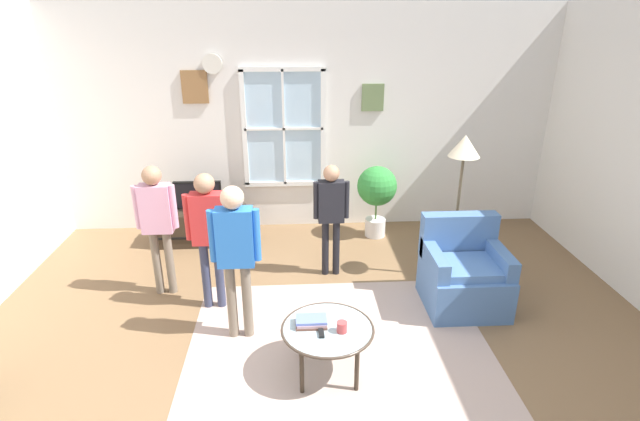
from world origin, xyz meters
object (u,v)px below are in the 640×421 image
Objects in this scene: tv_stand at (201,226)px; armchair at (463,275)px; person_black_shirt at (331,208)px; person_red_shirt at (208,226)px; floor_lamp at (463,161)px; television at (198,195)px; remote_near_books at (321,332)px; person_pink_shirt at (157,216)px; potted_plant_by_window at (377,191)px; person_blue_shirt at (236,246)px; cup at (342,327)px; book_stack at (311,321)px; coffee_table at (328,331)px.

armchair is (2.84, -1.60, 0.11)m from tv_stand.
person_black_shirt is (1.58, -0.91, 0.58)m from tv_stand.
floor_lamp is at bearing 10.18° from person_red_shirt.
television is at bearing -90.00° from tv_stand.
armchair is 0.63× the size of person_red_shirt.
remote_near_books is 0.10× the size of person_pink_shirt.
potted_plant_by_window is (1.87, 1.57, -0.24)m from person_red_shirt.
person_blue_shirt reaches higher than potted_plant_by_window.
person_black_shirt reaches higher than potted_plant_by_window.
cup is 1.72m from person_black_shirt.
person_black_shirt is at bearing 82.90° from remote_near_books.
person_red_shirt is 2.62m from floor_lamp.
person_pink_shirt reaches higher than potted_plant_by_window.
person_pink_shirt is at bearing 137.62° from remote_near_books.
television is 0.36× the size of floor_lamp.
armchair is (2.84, -1.60, -0.31)m from television.
person_pink_shirt is at bearing -177.08° from floor_lamp.
person_pink_shirt is at bearing -98.08° from tv_stand.
armchair is 1.79m from book_stack.
remote_near_books is (-0.05, -0.06, 0.04)m from coffee_table.
television reaches higher than coffee_table.
person_blue_shirt is at bearing -129.59° from person_black_shirt.
television reaches higher than tv_stand.
television is 3.17m from floor_lamp.
tv_stand is at bearing 149.89° from person_black_shirt.
coffee_table is 3.00× the size of book_stack.
person_blue_shirt is 2.60m from potted_plant_by_window.
person_blue_shirt is (-0.69, 0.61, 0.45)m from remote_near_books.
coffee_table is 1.69m from person_black_shirt.
armchair is 1.79m from remote_near_books.
television is at bearing 149.97° from person_black_shirt.
person_blue_shirt is at bearing 144.61° from cup.
person_blue_shirt is (0.31, -0.50, 0.03)m from person_red_shirt.
potted_plant_by_window is (2.41, 1.27, -0.24)m from person_pink_shirt.
remote_near_books is 2.37m from floor_lamp.
floor_lamp is (0.07, 0.55, 1.01)m from armchair.
remote_near_books is at bearing -42.38° from person_pink_shirt.
television is 2.35× the size of book_stack.
book_stack is 2.74m from potted_plant_by_window.
remote_near_books is (-1.47, -1.01, 0.12)m from armchair.
person_pink_shirt is (-0.17, -1.20, 0.23)m from television.
television is 0.40× the size of person_blue_shirt.
armchair is 1.15m from floor_lamp.
cup is (1.53, -2.60, 0.26)m from tv_stand.
remote_near_books is 0.10× the size of person_blue_shirt.
television is 3.02m from cup.
book_stack is 2.84× the size of cup.
person_black_shirt is (0.21, 1.69, 0.35)m from remote_near_books.
tv_stand is 1.91m from person_black_shirt.
floor_lamp is at bearing 48.37° from cup.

